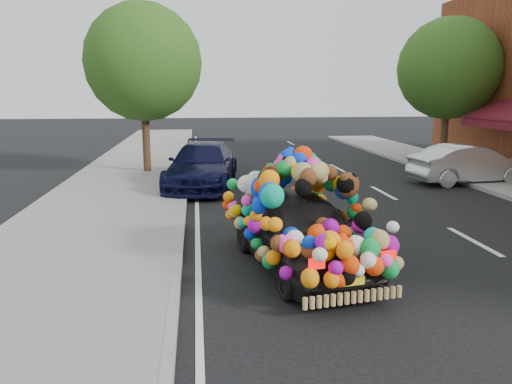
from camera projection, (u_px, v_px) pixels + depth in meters
The scene contains 9 objects.
ground at pixel (301, 248), 9.76m from camera, with size 100.00×100.00×0.00m, color black.
sidewalk at pixel (73, 253), 9.24m from camera, with size 4.00×60.00×0.12m, color gray.
kerb at pixel (179, 249), 9.47m from camera, with size 0.15×60.00×0.13m, color gray.
lane_markings at pixel (474, 241), 10.18m from camera, with size 6.00×50.00×0.01m, color silver, non-canonical shape.
tree_near_sidewalk at pixel (143, 62), 17.76m from camera, with size 4.20×4.20×6.13m.
tree_far_b at pixel (449, 69), 19.66m from camera, with size 4.00×4.00×5.90m.
plush_art_car at pixel (299, 211), 8.52m from camera, with size 2.61×4.38×1.98m.
navy_sedan at pixel (202, 165), 15.83m from camera, with size 1.96×4.82×1.40m, color black.
silver_hatchback at pixel (470, 164), 16.48m from camera, with size 1.37×3.93×1.30m, color silver.
Camera 1 is at (-1.98, -9.18, 3.00)m, focal length 35.00 mm.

